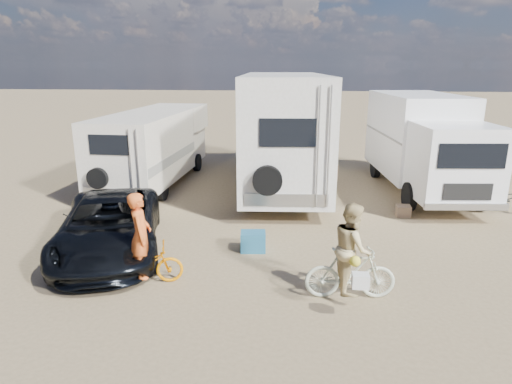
# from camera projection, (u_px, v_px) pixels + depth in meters

# --- Properties ---
(ground) EXTENTS (140.00, 140.00, 0.00)m
(ground) POSITION_uv_depth(u_px,v_px,m) (290.00, 281.00, 9.06)
(ground) COLOR #8F7855
(ground) RESTS_ON ground
(rv_main) EXTENTS (3.20, 8.29, 3.98)m
(rv_main) POSITION_uv_depth(u_px,v_px,m) (283.00, 133.00, 15.38)
(rv_main) COLOR silver
(rv_main) RESTS_ON ground
(rv_left) EXTENTS (2.47, 7.16, 2.65)m
(rv_left) POSITION_uv_depth(u_px,v_px,m) (155.00, 148.00, 16.24)
(rv_left) COLOR white
(rv_left) RESTS_ON ground
(box_truck) EXTENTS (3.00, 7.04, 3.30)m
(box_truck) POSITION_uv_depth(u_px,v_px,m) (425.00, 145.00, 14.98)
(box_truck) COLOR white
(box_truck) RESTS_ON ground
(dark_suv) EXTENTS (3.52, 5.23, 1.33)m
(dark_suv) POSITION_uv_depth(u_px,v_px,m) (109.00, 225.00, 10.29)
(dark_suv) COLOR black
(dark_suv) RESTS_ON ground
(bike_man) EXTENTS (1.68, 0.97, 0.83)m
(bike_man) POSITION_uv_depth(u_px,v_px,m) (143.00, 265.00, 8.83)
(bike_man) COLOR orange
(bike_man) RESTS_ON ground
(bike_woman) EXTENTS (1.73, 0.61, 1.02)m
(bike_woman) POSITION_uv_depth(u_px,v_px,m) (350.00, 273.00, 8.26)
(bike_woman) COLOR beige
(bike_woman) RESTS_ON ground
(rider_man) EXTENTS (0.58, 0.73, 1.74)m
(rider_man) POSITION_uv_depth(u_px,v_px,m) (141.00, 244.00, 8.70)
(rider_man) COLOR orange
(rider_man) RESTS_ON ground
(rider_woman) EXTENTS (0.71, 0.88, 1.71)m
(rider_woman) POSITION_uv_depth(u_px,v_px,m) (351.00, 256.00, 8.16)
(rider_woman) COLOR tan
(rider_woman) RESTS_ON ground
(bike_parked) EXTENTS (1.90, 1.21, 0.94)m
(bike_parked) POSITION_uv_depth(u_px,v_px,m) (507.00, 198.00, 13.07)
(bike_parked) COLOR #292B29
(bike_parked) RESTS_ON ground
(cooler) EXTENTS (0.63, 0.48, 0.47)m
(cooler) POSITION_uv_depth(u_px,v_px,m) (253.00, 241.00, 10.46)
(cooler) COLOR #236082
(cooler) RESTS_ON ground
(crate) EXTENTS (0.42, 0.42, 0.32)m
(crate) POSITION_uv_depth(u_px,v_px,m) (403.00, 211.00, 12.89)
(crate) COLOR #886B4E
(crate) RESTS_ON ground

